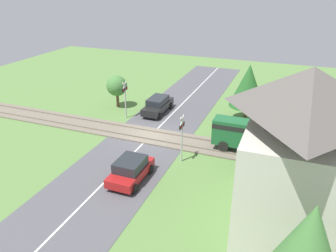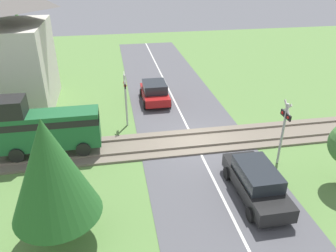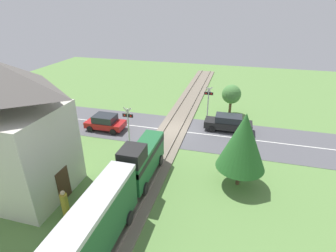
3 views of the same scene
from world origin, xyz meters
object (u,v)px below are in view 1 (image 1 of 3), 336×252
Objects in this scene: car_near_crossing at (158,105)px; crossing_signal_east_approach at (182,133)px; pedestrian_by_station at (311,179)px; crossing_signal_west_approach at (125,95)px; car_far_side at (131,169)px; station_building at (298,158)px.

crossing_signal_east_approach is (7.87, 5.12, 1.41)m from car_near_crossing.
crossing_signal_east_approach is 8.56m from pedestrian_by_station.
pedestrian_by_station is at bearing 69.16° from crossing_signal_west_approach.
car_far_side is at bearing 14.34° from car_near_crossing.
station_building is 5.38m from pedestrian_by_station.
car_near_crossing is 1.26× the size of crossing_signal_east_approach.
pedestrian_by_station is (6.01, 15.79, -1.44)m from crossing_signal_west_approach.
crossing_signal_east_approach is 2.08× the size of pedestrian_by_station.
station_building is (4.39, 7.26, 1.95)m from crossing_signal_east_approach.
car_near_crossing is at bearing -146.95° from crossing_signal_east_approach.
crossing_signal_west_approach is 9.26m from crossing_signal_east_approach.
car_near_crossing is 1.26× the size of crossing_signal_west_approach.
pedestrian_by_station is at bearing 58.64° from car_near_crossing.
car_far_side is 11.09m from pedestrian_by_station.
station_building is (12.26, 12.38, 3.36)m from car_near_crossing.
car_near_crossing is 3.47m from crossing_signal_west_approach.
station_building is 5.10× the size of pedestrian_by_station.
station_building is at bearing 84.04° from car_far_side.
station_building reaches higher than pedestrian_by_station.
pedestrian_by_station is at bearing 87.38° from crossing_signal_east_approach.
crossing_signal_west_approach is at bearing -110.84° from pedestrian_by_station.
car_far_side is 1.05× the size of crossing_signal_east_approach.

